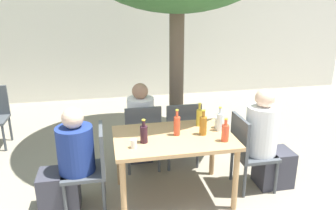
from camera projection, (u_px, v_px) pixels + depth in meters
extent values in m
plane|color=gray|center=(173.00, 195.00, 3.70)|extent=(30.00, 30.00, 0.00)
cube|color=silver|center=(133.00, 33.00, 6.97)|extent=(10.00, 0.08, 2.80)
cylinder|color=brown|center=(176.00, 79.00, 4.61)|extent=(0.20, 0.20, 2.06)
cube|color=tan|center=(174.00, 138.00, 3.48)|extent=(1.27, 0.85, 0.04)
cylinder|color=tan|center=(124.00, 193.00, 3.15)|extent=(0.06, 0.06, 0.69)
cylinder|color=tan|center=(235.00, 180.00, 3.37)|extent=(0.06, 0.06, 0.69)
cylinder|color=tan|center=(119.00, 158.00, 3.82)|extent=(0.06, 0.06, 0.69)
cylinder|color=tan|center=(212.00, 149.00, 4.04)|extent=(0.06, 0.06, 0.69)
cube|color=#474C51|center=(84.00, 171.00, 3.39)|extent=(0.44, 0.44, 0.04)
cube|color=#474C51|center=(102.00, 148.00, 3.35)|extent=(0.04, 0.44, 0.45)
cylinder|color=#474C51|center=(68.00, 182.00, 3.60)|extent=(0.04, 0.04, 0.40)
cylinder|color=#474C51|center=(65.00, 202.00, 3.25)|extent=(0.04, 0.04, 0.40)
cylinder|color=#474C51|center=(103.00, 178.00, 3.67)|extent=(0.04, 0.04, 0.40)
cylinder|color=#474C51|center=(104.00, 198.00, 3.32)|extent=(0.04, 0.04, 0.40)
cube|color=#474C51|center=(255.00, 154.00, 3.75)|extent=(0.44, 0.44, 0.04)
cube|color=#474C51|center=(240.00, 136.00, 3.64)|extent=(0.04, 0.44, 0.45)
cylinder|color=#474C51|center=(276.00, 178.00, 3.68)|extent=(0.04, 0.04, 0.40)
cylinder|color=#474C51|center=(260.00, 162.00, 4.04)|extent=(0.04, 0.04, 0.40)
cylinder|color=#474C51|center=(245.00, 181.00, 3.61)|extent=(0.04, 0.04, 0.40)
cylinder|color=#474C51|center=(231.00, 165.00, 3.96)|extent=(0.04, 0.04, 0.40)
cube|color=#474C51|center=(142.00, 137.00, 4.22)|extent=(0.44, 0.44, 0.04)
cube|color=#474C51|center=(143.00, 125.00, 3.95)|extent=(0.44, 0.04, 0.45)
cylinder|color=#474C51|center=(154.00, 145.00, 4.50)|extent=(0.04, 0.04, 0.40)
cylinder|color=#474C51|center=(127.00, 147.00, 4.43)|extent=(0.04, 0.04, 0.40)
cylinder|color=#474C51|center=(159.00, 158.00, 4.14)|extent=(0.04, 0.04, 0.40)
cylinder|color=#474C51|center=(129.00, 160.00, 4.07)|extent=(0.04, 0.04, 0.40)
cube|color=#474C51|center=(180.00, 134.00, 4.31)|extent=(0.44, 0.44, 0.04)
cube|color=#474C51|center=(184.00, 122.00, 4.05)|extent=(0.44, 0.04, 0.45)
cylinder|color=#474C51|center=(190.00, 142.00, 4.59)|extent=(0.04, 0.04, 0.40)
cylinder|color=#474C51|center=(163.00, 144.00, 4.52)|extent=(0.04, 0.04, 0.40)
cylinder|color=#474C51|center=(198.00, 154.00, 4.24)|extent=(0.04, 0.04, 0.40)
cylinder|color=#474C51|center=(169.00, 157.00, 4.17)|extent=(0.04, 0.04, 0.40)
cylinder|color=#474C51|center=(4.00, 138.00, 4.71)|extent=(0.04, 0.04, 0.40)
cylinder|color=#474C51|center=(11.00, 128.00, 5.06)|extent=(0.04, 0.04, 0.40)
cube|color=#383842|center=(60.00, 191.00, 3.40)|extent=(0.40, 0.33, 0.43)
cylinder|color=navy|center=(76.00, 149.00, 3.30)|extent=(0.37, 0.37, 0.48)
sphere|color=beige|center=(73.00, 118.00, 3.19)|extent=(0.21, 0.21, 0.21)
cube|color=#383842|center=(274.00, 168.00, 3.87)|extent=(0.40, 0.33, 0.43)
cylinder|color=white|center=(262.00, 130.00, 3.67)|extent=(0.36, 0.36, 0.56)
sphere|color=beige|center=(265.00, 98.00, 3.55)|extent=(0.21, 0.21, 0.21)
cube|color=#383842|center=(140.00, 143.00, 4.52)|extent=(0.31, 0.40, 0.43)
cylinder|color=white|center=(141.00, 116.00, 4.19)|extent=(0.34, 0.34, 0.49)
sphere|color=#936B51|center=(140.00, 91.00, 4.08)|extent=(0.20, 0.20, 0.20)
cylinder|color=#9E661E|center=(203.00, 126.00, 3.48)|extent=(0.08, 0.08, 0.20)
cylinder|color=#9E661E|center=(204.00, 114.00, 3.44)|extent=(0.03, 0.03, 0.07)
cylinder|color=gold|center=(204.00, 110.00, 3.43)|extent=(0.04, 0.04, 0.01)
cylinder|color=#DB4C2D|center=(225.00, 133.00, 3.33)|extent=(0.08, 0.08, 0.17)
cylinder|color=#DB4C2D|center=(226.00, 122.00, 3.29)|extent=(0.03, 0.03, 0.06)
cylinder|color=gold|center=(226.00, 119.00, 3.28)|extent=(0.04, 0.04, 0.01)
cylinder|color=silver|center=(220.00, 122.00, 3.59)|extent=(0.07, 0.07, 0.20)
cylinder|color=silver|center=(220.00, 111.00, 3.54)|extent=(0.03, 0.03, 0.07)
cylinder|color=gold|center=(220.00, 107.00, 3.53)|extent=(0.03, 0.03, 0.01)
cylinder|color=#DB4C2D|center=(177.00, 126.00, 3.47)|extent=(0.07, 0.07, 0.20)
cylinder|color=#DB4C2D|center=(177.00, 114.00, 3.43)|extent=(0.03, 0.03, 0.07)
cylinder|color=gold|center=(177.00, 110.00, 3.41)|extent=(0.03, 0.03, 0.01)
cylinder|color=gold|center=(199.00, 118.00, 3.73)|extent=(0.07, 0.07, 0.19)
cylinder|color=gold|center=(200.00, 107.00, 3.69)|extent=(0.03, 0.03, 0.07)
cylinder|color=gold|center=(200.00, 104.00, 3.68)|extent=(0.03, 0.03, 0.01)
cylinder|color=#331923|center=(144.00, 134.00, 3.29)|extent=(0.08, 0.08, 0.18)
cylinder|color=#331923|center=(144.00, 123.00, 3.26)|extent=(0.03, 0.03, 0.06)
cylinder|color=gold|center=(144.00, 120.00, 3.24)|extent=(0.04, 0.04, 0.01)
cylinder|color=silver|center=(134.00, 144.00, 3.19)|extent=(0.06, 0.06, 0.09)
cylinder|color=silver|center=(218.00, 123.00, 3.67)|extent=(0.07, 0.07, 0.12)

